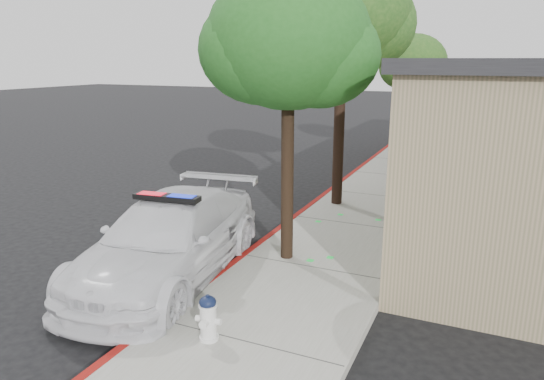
{
  "coord_description": "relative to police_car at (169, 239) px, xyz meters",
  "views": [
    {
      "loc": [
        4.71,
        -8.83,
        4.22
      ],
      "look_at": [
        -0.01,
        1.63,
        1.19
      ],
      "focal_mm": 32.75,
      "sensor_mm": 36.0,
      "label": 1
    }
  ],
  "objects": [
    {
      "name": "street_tree_mid",
      "position": [
        1.61,
        6.01,
        4.52
      ],
      "size": [
        3.73,
        3.62,
        6.85
      ],
      "rotation": [
        0.0,
        0.0,
        0.06
      ],
      "color": "black",
      "rests_on": "sidewalk"
    },
    {
      "name": "fire_hydrant",
      "position": [
        2.02,
        -1.86,
        -0.29
      ],
      "size": [
        0.41,
        0.36,
        0.72
      ],
      "rotation": [
        0.0,
        0.0,
        0.11
      ],
      "color": "white",
      "rests_on": "sidewalk"
    },
    {
      "name": "police_car",
      "position": [
        0.0,
        0.0,
        0.0
      ],
      "size": [
        2.94,
        5.74,
        1.72
      ],
      "rotation": [
        0.0,
        0.0,
        0.13
      ],
      "color": "silver",
      "rests_on": "ground"
    },
    {
      "name": "red_curb",
      "position": [
        0.96,
        4.31,
        -0.72
      ],
      "size": [
        0.14,
        60.0,
        0.16
      ],
      "primitive_type": "cube",
      "color": "maroon",
      "rests_on": "ground"
    },
    {
      "name": "sidewalk",
      "position": [
        2.5,
        4.31,
        -0.73
      ],
      "size": [
        3.2,
        60.0,
        0.15
      ],
      "primitive_type": "cube",
      "color": "gray",
      "rests_on": "ground"
    },
    {
      "name": "street_tree_far",
      "position": [
        2.33,
        13.82,
        3.18
      ],
      "size": [
        2.8,
        2.72,
        5.09
      ],
      "rotation": [
        0.0,
        0.0,
        0.12
      ],
      "color": "black",
      "rests_on": "sidewalk"
    },
    {
      "name": "street_tree_near",
      "position": [
        1.85,
        1.58,
        3.66
      ],
      "size": [
        3.42,
        3.16,
        5.78
      ],
      "rotation": [
        0.0,
        0.0,
        -0.23
      ],
      "color": "black",
      "rests_on": "sidewalk"
    },
    {
      "name": "ground",
      "position": [
        0.9,
        1.31,
        -0.8
      ],
      "size": [
        120.0,
        120.0,
        0.0
      ],
      "primitive_type": "plane",
      "color": "black",
      "rests_on": "ground"
    }
  ]
}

